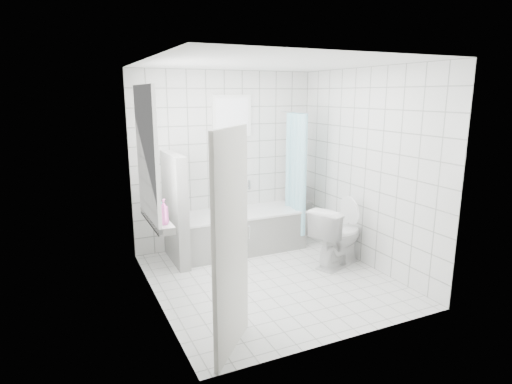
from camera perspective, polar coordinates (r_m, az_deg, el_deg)
ground at (r=5.46m, az=1.91°, el=-11.52°), size 3.00×3.00×0.00m
ceiling at (r=4.99m, az=2.14°, el=16.82°), size 3.00×3.00×0.00m
wall_back at (r=6.42m, az=-4.08°, el=4.29°), size 2.80×0.02×2.60m
wall_front at (r=3.83m, az=12.28°, el=-1.92°), size 2.80×0.02×2.60m
wall_left at (r=4.61m, az=-13.67°, el=0.54°), size 0.02×3.00×2.60m
wall_right at (r=5.83m, az=14.40°, el=3.03°), size 0.02×3.00×2.60m
window_left at (r=4.86m, az=-14.05°, el=4.73°), size 0.01×0.90×1.40m
window_back at (r=6.35m, az=-3.17°, el=10.10°), size 0.50×0.01×0.50m
window_sill at (r=5.02m, az=-13.09°, el=-3.61°), size 0.18×1.02×0.08m
door at (r=3.71m, az=-3.33°, el=-6.94°), size 0.56×0.62×2.00m
bathtub at (r=6.34m, az=-2.06°, el=-5.18°), size 1.83×0.77×0.58m
partition_wall at (r=5.87m, az=-10.72°, el=-2.22°), size 0.15×0.85×1.50m
tiled_ledge at (r=7.06m, az=5.74°, el=-3.47°), size 0.40×0.24×0.55m
toilet at (r=5.85m, az=10.85°, el=-5.75°), size 0.92×0.72×0.82m
curtain_rod at (r=6.39m, az=5.08°, el=10.54°), size 0.02×0.80×0.02m
shower_curtain at (r=6.38m, az=5.50°, el=2.38°), size 0.14×0.48×1.78m
tub_faucet at (r=6.53m, az=-2.44°, el=0.44°), size 0.18×0.06×0.06m
sill_bottles at (r=4.91m, az=-12.88°, el=-1.93°), size 0.20×0.61×0.33m
ledge_bottles at (r=6.96m, az=6.00°, el=-0.37°), size 0.13×0.18×0.28m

